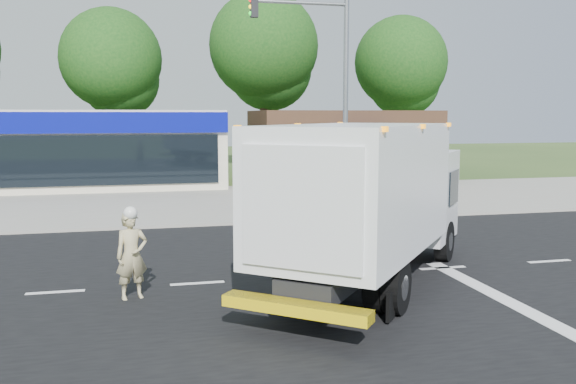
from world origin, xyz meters
TOP-DOWN VIEW (x-y plane):
  - ground at (0.00, 0.00)m, footprint 120.00×120.00m
  - road_asphalt at (0.00, 0.00)m, footprint 60.00×14.00m
  - sidewalk at (0.00, 8.20)m, footprint 60.00×2.40m
  - parking_apron at (0.00, 14.00)m, footprint 60.00×9.00m
  - lane_markings at (1.35, -1.35)m, footprint 55.20×7.00m
  - ems_box_truck at (0.69, -0.98)m, footprint 7.02×7.83m
  - emergency_worker at (-4.38, -0.80)m, footprint 0.76×0.61m
  - retail_strip_mall at (-9.00, 19.93)m, footprint 18.00×6.20m
  - brown_storefront at (7.00, 19.98)m, footprint 10.00×6.70m
  - traffic_signal_pole at (2.35, 7.60)m, footprint 3.51×0.25m
  - background_trees at (-0.85, 28.16)m, footprint 36.77×7.39m

SIDE VIEW (x-z plane):
  - ground at x=0.00m, z-range 0.00..0.00m
  - road_asphalt at x=0.00m, z-range -0.01..0.01m
  - parking_apron at x=0.00m, z-range 0.00..0.02m
  - lane_markings at x=1.35m, z-range 0.01..0.02m
  - sidewalk at x=0.00m, z-range 0.00..0.12m
  - emergency_worker at x=-4.38m, z-range -0.02..1.90m
  - brown_storefront at x=7.00m, z-range 0.00..4.00m
  - retail_strip_mall at x=-9.00m, z-range 0.01..4.01m
  - ems_box_truck at x=0.69m, z-range 0.27..3.85m
  - traffic_signal_pole at x=2.35m, z-range 0.92..8.92m
  - background_trees at x=-0.85m, z-range 1.33..13.43m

